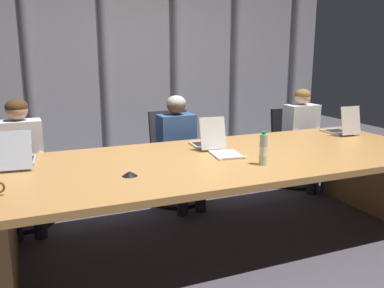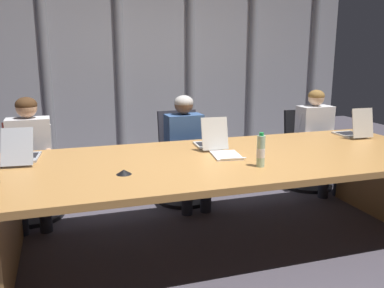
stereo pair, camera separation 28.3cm
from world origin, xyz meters
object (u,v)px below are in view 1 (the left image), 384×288
Objects in this scene: person_left_mid at (180,144)px; spiral_notepad at (226,155)px; office_chair_left_mid at (175,168)px; water_bottle_primary at (263,150)px; laptop_left_mid at (208,141)px; laptop_center at (342,128)px; office_chair_left_end at (20,187)px; person_left_end at (21,157)px; conference_mic_left_side at (130,174)px; laptop_left_end at (18,158)px; office_chair_center at (293,156)px; person_center at (305,132)px.

person_left_mid is 3.44× the size of spiral_notepad.
office_chair_left_mid is 3.67× the size of water_bottle_primary.
laptop_center is at bearing -85.04° from laptop_left_mid.
laptop_left_mid is 1.06× the size of laptop_center.
office_chair_left_end is at bearing 69.12° from laptop_left_mid.
person_left_end is 1.37m from conference_mic_left_side.
laptop_left_end is 0.40× the size of person_left_end.
person_left_end is (0.01, 0.56, -0.13)m from laptop_left_end.
office_chair_center is (1.51, 0.75, -0.46)m from laptop_left_mid.
laptop_center is 3.27m from office_chair_left_end.
water_bottle_primary is (1.72, -0.72, 0.06)m from laptop_left_end.
laptop_left_mid is at bearing 33.74° from conference_mic_left_side.
person_left_end is 2.15m from water_bottle_primary.
person_left_mid reaches higher than office_chair_left_end.
person_left_mid is at bearing -90.71° from person_center.
water_bottle_primary is 1.02m from conference_mic_left_side.
water_bottle_primary is at bearing -6.34° from conference_mic_left_side.
water_bottle_primary is 0.39m from spiral_notepad.
person_left_end reaches higher than office_chair_center.
person_left_mid is at bearing -64.26° from laptop_left_end.
office_chair_center is at bearing 91.77° from person_left_end.
office_chair_left_end is at bearing 7.33° from laptop_left_end.
person_left_mid is at bearing -0.88° from office_chair_left_mid.
office_chair_left_end is at bearing -97.84° from person_left_mid.
person_left_mid is at bearing 71.79° from laptop_center.
office_chair_center is at bearing 29.14° from conference_mic_left_side.
office_chair_left_mid is 0.81× the size of person_left_end.
office_chair_center is 2.05m from water_bottle_primary.
laptop_center is (3.14, -0.01, 0.00)m from laptop_left_end.
water_bottle_primary reaches higher than conference_mic_left_side.
office_chair_left_mid is (-0.05, 0.75, -0.45)m from laptop_left_mid.
person_left_end is at bearing -90.79° from person_center.
spiral_notepad is (0.88, 0.24, -0.01)m from conference_mic_left_side.
laptop_center is 1.43× the size of water_bottle_primary.
office_chair_center is 0.35m from person_center.
spiral_notepad is (-1.49, -1.08, 0.41)m from office_chair_center.
person_center reaches higher than office_chair_center.
person_center is at bearing -74.09° from laptop_left_end.
office_chair_left_mid is (-1.60, 0.73, -0.45)m from laptop_center.
laptop_left_end is 0.41× the size of person_left_mid.
person_left_mid reaches higher than laptop_left_mid.
person_left_end is at bearing 143.05° from water_bottle_primary.
laptop_left_mid is 0.34× the size of person_left_mid.
laptop_center is 0.41× the size of office_chair_left_end.
office_chair_left_end is 1.99m from spiral_notepad.
laptop_left_mid is at bearing 101.89° from water_bottle_primary.
person_left_mid is at bearing 54.93° from conference_mic_left_side.
laptop_center is 1.12× the size of spiral_notepad.
laptop_left_mid is 1.68m from person_left_end.
person_left_end is at bearing -85.44° from office_chair_left_mid.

